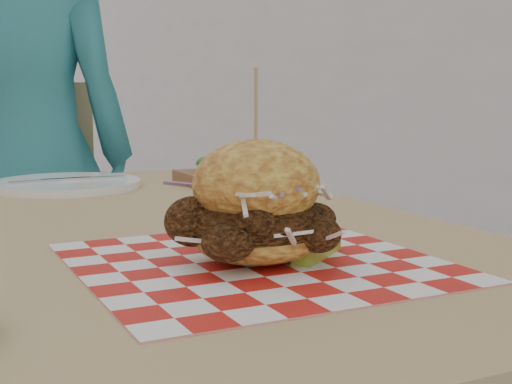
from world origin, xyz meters
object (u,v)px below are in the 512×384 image
patio_table (129,281)px  diner (30,155)px  patio_chair (21,237)px  sandwich (256,209)px

patio_table → diner: bearing=88.3°
diner → patio_chair: diner is taller
patio_chair → sandwich: (0.07, -1.24, 0.26)m
patio_chair → sandwich: bearing=-92.2°
patio_table → patio_chair: 0.98m
sandwich → diner: bearing=91.3°
patio_table → patio_chair: (-0.01, 0.97, -0.12)m
patio_table → sandwich: size_ratio=6.02×
diner → sandwich: size_ratio=7.62×
patio_table → sandwich: (0.06, -0.27, 0.14)m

